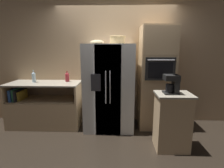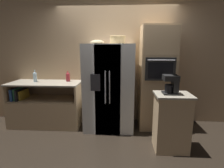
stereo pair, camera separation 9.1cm
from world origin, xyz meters
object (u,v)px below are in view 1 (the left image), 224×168
(bottle_short, at_px, (67,77))
(coffee_maker, at_px, (173,84))
(bottle_tall, at_px, (34,77))
(wicker_basket, at_px, (118,40))
(fruit_bowl, at_px, (97,42))
(refrigerator, at_px, (109,87))
(wall_oven, at_px, (156,78))

(bottle_short, bearing_deg, coffee_maker, -26.33)
(bottle_tall, relative_size, bottle_short, 1.14)
(wicker_basket, bearing_deg, coffee_maker, -40.91)
(fruit_bowl, xyz_separation_m, bottle_tall, (-1.34, 0.04, -0.70))
(refrigerator, xyz_separation_m, fruit_bowl, (-0.24, 0.05, 0.89))
(bottle_tall, xyz_separation_m, coffee_maker, (2.60, -0.86, 0.05))
(wall_oven, bearing_deg, wicker_basket, -171.86)
(fruit_bowl, bearing_deg, wicker_basket, -10.19)
(wicker_basket, bearing_deg, refrigerator, 172.36)
(wall_oven, xyz_separation_m, wicker_basket, (-0.79, -0.11, 0.76))
(bottle_tall, height_order, bottle_short, bottle_tall)
(fruit_bowl, distance_m, coffee_maker, 1.64)
(fruit_bowl, bearing_deg, coffee_maker, -32.89)
(refrigerator, distance_m, bottle_tall, 1.59)
(coffee_maker, bearing_deg, bottle_tall, 161.71)
(bottle_tall, distance_m, bottle_short, 0.68)
(wall_oven, relative_size, bottle_tall, 8.07)
(wall_oven, xyz_separation_m, bottle_short, (-1.85, 0.10, 0.00))
(fruit_bowl, bearing_deg, bottle_tall, 178.10)
(wall_oven, height_order, bottle_short, wall_oven)
(refrigerator, bearing_deg, wicker_basket, -7.64)
(bottle_tall, height_order, coffee_maker, coffee_maker)
(bottle_tall, bearing_deg, wicker_basket, -3.84)
(refrigerator, relative_size, bottle_short, 7.63)
(refrigerator, height_order, bottle_tall, refrigerator)
(wicker_basket, relative_size, bottle_tall, 1.18)
(bottle_tall, bearing_deg, bottle_short, 7.82)
(wall_oven, bearing_deg, coffee_maker, -85.32)
(refrigerator, distance_m, fruit_bowl, 0.93)
(wicker_basket, height_order, bottle_tall, wicker_basket)
(refrigerator, xyz_separation_m, coffee_maker, (1.02, -0.77, 0.24))
(bottle_tall, bearing_deg, wall_oven, -0.10)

